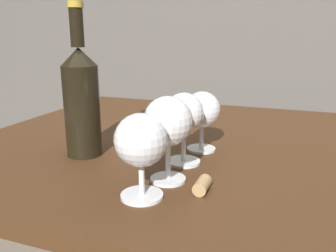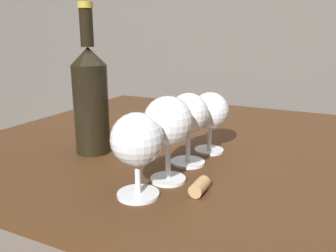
# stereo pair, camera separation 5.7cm
# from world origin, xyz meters

# --- Properties ---
(dining_table) EXTENTS (1.19, 0.86, 0.72)m
(dining_table) POSITION_xyz_m (0.00, 0.00, 0.63)
(dining_table) COLOR #472B16
(dining_table) RESTS_ON ground_plane
(wine_glass_rose) EXTENTS (0.08, 0.08, 0.13)m
(wine_glass_rose) POSITION_xyz_m (-0.08, -0.30, 0.81)
(wine_glass_rose) COLOR white
(wine_glass_rose) RESTS_ON dining_table
(wine_glass_white) EXTENTS (0.08, 0.08, 0.15)m
(wine_glass_white) POSITION_xyz_m (-0.07, -0.23, 0.83)
(wine_glass_white) COLOR white
(wine_glass_white) RESTS_ON dining_table
(wine_glass_chardonnay) EXTENTS (0.07, 0.07, 0.14)m
(wine_glass_chardonnay) POSITION_xyz_m (-0.07, -0.14, 0.82)
(wine_glass_chardonnay) COLOR white
(wine_glass_chardonnay) RESTS_ON dining_table
(wine_glass_merlot) EXTENTS (0.08, 0.08, 0.13)m
(wine_glass_merlot) POSITION_xyz_m (-0.05, -0.06, 0.81)
(wine_glass_merlot) COLOR white
(wine_glass_merlot) RESTS_ON dining_table
(wine_bottle) EXTENTS (0.07, 0.07, 0.30)m
(wine_bottle) POSITION_xyz_m (-0.27, -0.17, 0.84)
(wine_bottle) COLOR black
(wine_bottle) RESTS_ON dining_table
(cork) EXTENTS (0.02, 0.04, 0.02)m
(cork) POSITION_xyz_m (0.00, -0.25, 0.74)
(cork) COLOR tan
(cork) RESTS_ON dining_table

